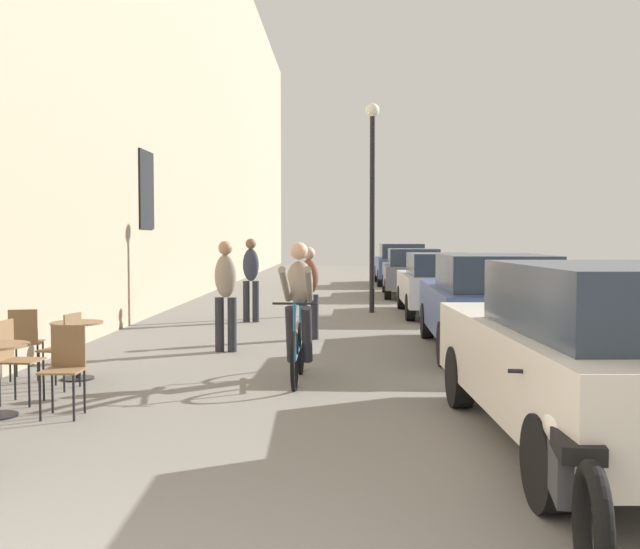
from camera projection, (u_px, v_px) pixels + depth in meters
name	position (u px, v px, depth m)	size (l,w,h in m)	color
building_facade_left	(144.00, 26.00, 16.56)	(0.54, 68.00, 13.16)	tan
cafe_chair_mid_toward_street	(15.00, 355.00, 7.73)	(0.40, 0.40, 0.89)	black
cafe_chair_mid_toward_wall	(65.00, 364.00, 7.21)	(0.39, 0.39, 0.89)	black
cafe_table_far	(77.00, 338.00, 9.05)	(0.64, 0.64, 0.72)	black
cafe_chair_far_toward_street	(25.00, 339.00, 9.00)	(0.45, 0.45, 0.89)	black
cafe_chair_far_toward_wall	(65.00, 345.00, 8.46)	(0.45, 0.45, 0.89)	black
cyclist_on_bicycle	(299.00, 314.00, 9.06)	(0.52, 1.76, 1.74)	black
pedestrian_near	(226.00, 289.00, 11.23)	(0.36, 0.27, 1.72)	#26262D
pedestrian_mid	(309.00, 288.00, 12.61)	(0.34, 0.25, 1.61)	#26262D
pedestrian_far	(251.00, 275.00, 15.23)	(0.35, 0.26, 1.75)	#26262D
street_lamp	(372.00, 181.00, 17.02)	(0.32, 0.32, 4.90)	black
parked_car_nearest	(599.00, 354.00, 5.97)	(1.99, 4.45, 1.56)	beige
parked_car_second	(489.00, 301.00, 11.20)	(1.89, 4.31, 1.52)	#384C84
parked_car_third	(439.00, 283.00, 16.63)	(1.73, 4.02, 1.42)	#B7B7BC
parked_car_fourth	(412.00, 272.00, 21.99)	(1.82, 4.11, 1.45)	#595960
parked_car_fifth	(400.00, 263.00, 27.50)	(1.87, 4.37, 1.55)	#384C84
parked_motorcycle	(569.00, 466.00, 4.33)	(0.62, 2.14, 0.92)	black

